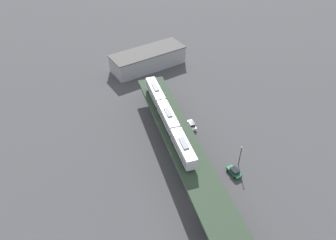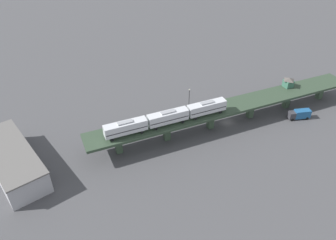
% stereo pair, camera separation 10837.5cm
% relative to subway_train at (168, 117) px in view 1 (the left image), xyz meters
% --- Properties ---
extents(ground_plane, '(400.00, 400.00, 0.00)m').
position_rel_subway_train_xyz_m(ground_plane, '(-1.89, -21.69, -9.08)').
color(ground_plane, '#424244').
extents(elevated_viaduct, '(22.18, 92.21, 6.54)m').
position_rel_subway_train_xyz_m(elevated_viaduct, '(-1.92, -21.84, -3.44)').
color(elevated_viaduct, '#2C3D2C').
rests_on(elevated_viaduct, ground).
extents(subway_train, '(8.38, 37.20, 4.45)m').
position_rel_subway_train_xyz_m(subway_train, '(0.00, 0.00, 0.00)').
color(subway_train, silver).
rests_on(subway_train, elevated_viaduct).
extents(street_car_green, '(2.18, 4.51, 1.89)m').
position_rel_subway_train_xyz_m(street_car_green, '(9.91, -18.61, -8.14)').
color(street_car_green, '#1E6638').
rests_on(street_car_green, ground).
extents(street_car_white, '(2.55, 4.65, 1.89)m').
position_rel_subway_train_xyz_m(street_car_white, '(9.11, 2.50, -8.14)').
color(street_car_white, silver).
rests_on(street_car_white, ground).
extents(street_lamp, '(0.44, 0.44, 6.94)m').
position_rel_subway_train_xyz_m(street_lamp, '(12.75, -16.61, -4.97)').
color(street_lamp, black).
rests_on(street_lamp, ground).
extents(warehouse_building, '(29.55, 13.45, 6.80)m').
position_rel_subway_train_xyz_m(warehouse_building, '(11.74, 41.36, -5.67)').
color(warehouse_building, '#99999E').
rests_on(warehouse_building, ground).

